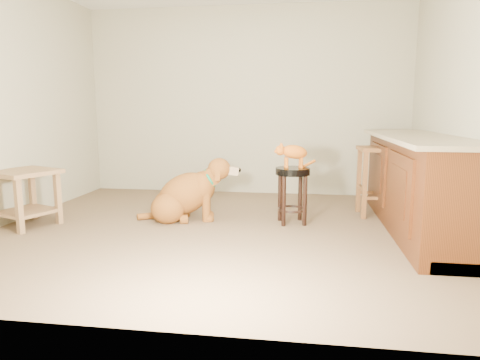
% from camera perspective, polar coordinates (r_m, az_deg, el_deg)
% --- Properties ---
extents(floor, '(4.50, 4.00, 0.01)m').
position_cam_1_polar(floor, '(4.30, -2.67, -6.66)').
color(floor, brown).
rests_on(floor, ground).
extents(room_shell, '(4.54, 4.04, 2.62)m').
position_cam_1_polar(room_shell, '(4.17, -2.86, 16.09)').
color(room_shell, '#A09C81').
rests_on(room_shell, ground).
extents(cabinet_run, '(0.70, 2.56, 0.94)m').
position_cam_1_polar(cabinet_run, '(4.57, 22.75, -0.78)').
color(cabinet_run, '#46200C').
rests_on(cabinet_run, ground).
extents(padded_stool, '(0.36, 0.36, 0.59)m').
position_cam_1_polar(padded_stool, '(4.50, 7.01, -0.54)').
color(padded_stool, black).
rests_on(padded_stool, ground).
extents(wood_stool, '(0.45, 0.45, 0.78)m').
position_cam_1_polar(wood_stool, '(5.04, 17.80, -0.01)').
color(wood_stool, brown).
rests_on(wood_stool, ground).
extents(side_table, '(0.73, 0.73, 0.58)m').
position_cam_1_polar(side_table, '(4.89, -26.71, -1.12)').
color(side_table, olive).
rests_on(side_table, ground).
extents(golden_retriever, '(1.13, 0.62, 0.72)m').
position_cam_1_polar(golden_retriever, '(4.67, -7.25, -2.05)').
color(golden_retriever, brown).
rests_on(golden_retriever, ground).
extents(tabby_kitten, '(0.44, 0.25, 0.29)m').
position_cam_1_polar(tabby_kitten, '(4.46, 6.95, 3.63)').
color(tabby_kitten, '#AA5011').
rests_on(tabby_kitten, padded_stool).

